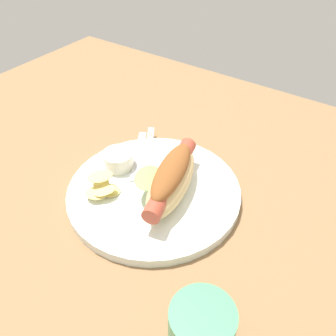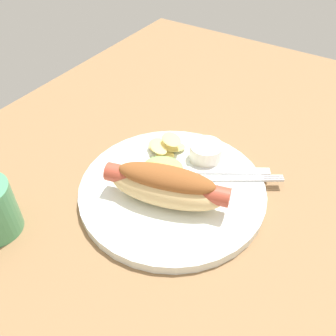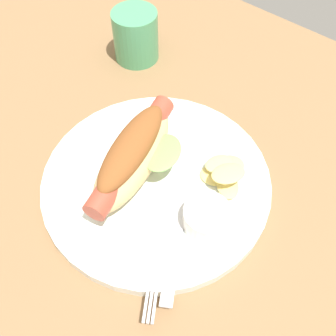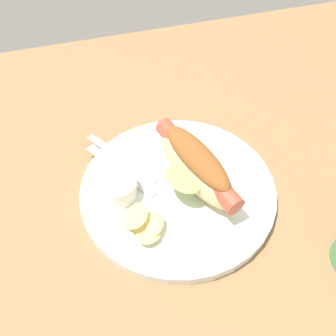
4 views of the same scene
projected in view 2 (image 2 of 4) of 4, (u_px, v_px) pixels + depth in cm
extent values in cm
cube|color=olive|center=(189.00, 198.00, 58.89)|extent=(120.00, 90.00, 1.80)
cylinder|color=white|center=(172.00, 190.00, 57.82)|extent=(28.94, 28.94, 1.60)
ellipsoid|color=#DBB77A|center=(166.00, 189.00, 53.35)|extent=(10.00, 17.86, 5.18)
cylinder|color=#B24733|center=(166.00, 184.00, 52.74)|extent=(7.51, 18.44, 2.79)
ellipsoid|color=brown|center=(166.00, 178.00, 51.90)|extent=(7.95, 15.03, 3.03)
ellipsoid|color=#7FC65B|center=(163.00, 167.00, 55.33)|extent=(6.35, 7.22, 0.97)
cylinder|color=white|center=(206.00, 152.00, 61.22)|extent=(5.44, 5.44, 2.92)
cube|color=silver|center=(227.00, 179.00, 58.35)|extent=(7.26, 10.26, 0.40)
cube|color=silver|center=(274.00, 180.00, 58.06)|extent=(2.00, 2.85, 0.40)
cube|color=silver|center=(273.00, 178.00, 58.39)|extent=(2.00, 2.85, 0.40)
cube|color=silver|center=(273.00, 176.00, 58.72)|extent=(2.00, 2.85, 0.40)
cube|color=silver|center=(226.00, 171.00, 59.69)|extent=(8.63, 12.93, 0.36)
ellipsoid|color=#E5CE74|center=(165.00, 156.00, 62.43)|extent=(4.36, 4.11, 0.50)
ellipsoid|color=#E5CE74|center=(174.00, 147.00, 63.44)|extent=(4.77, 4.77, 0.73)
ellipsoid|color=#E5CE74|center=(157.00, 145.00, 63.36)|extent=(4.50, 4.24, 0.90)
ellipsoid|color=#E5CE74|center=(159.00, 148.00, 62.07)|extent=(3.99, 4.53, 0.89)
ellipsoid|color=#E5CE74|center=(171.00, 139.00, 62.11)|extent=(4.80, 5.15, 0.65)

